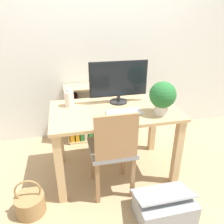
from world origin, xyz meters
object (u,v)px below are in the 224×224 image
at_px(vase, 69,98).
at_px(storage_box, 164,207).
at_px(chair, 113,149).
at_px(keyboard, 124,112).
at_px(basket, 30,203).
at_px(bookshelf, 86,117).
at_px(potted_plant, 162,96).
at_px(monitor, 119,80).

xyz_separation_m(vase, storage_box, (0.69, -0.85, -0.72)).
bearing_deg(chair, keyboard, 52.85).
relative_size(keyboard, vase, 1.68).
height_order(keyboard, chair, chair).
relative_size(chair, basket, 2.54).
relative_size(keyboard, basket, 0.95).
bearing_deg(chair, vase, 126.63).
bearing_deg(chair, bookshelf, 98.32).
bearing_deg(potted_plant, keyboard, 165.07).
bearing_deg(potted_plant, basket, -171.71).
height_order(potted_plant, basket, potted_plant).
xyz_separation_m(keyboard, storage_box, (0.21, -0.56, -0.64)).
bearing_deg(potted_plant, bookshelf, 122.33).
relative_size(monitor, vase, 3.03).
bearing_deg(vase, bookshelf, 70.60).
relative_size(vase, storage_box, 0.40).
bearing_deg(chair, storage_box, -45.09).
distance_m(vase, chair, 0.67).
height_order(monitor, storage_box, monitor).
bearing_deg(bookshelf, potted_plant, -57.67).
xyz_separation_m(monitor, keyboard, (-0.02, -0.28, -0.23)).
height_order(vase, storage_box, vase).
bearing_deg(basket, storage_box, -14.98).
bearing_deg(chair, monitor, 71.67).
bearing_deg(keyboard, basket, -163.49).
height_order(potted_plant, bookshelf, potted_plant).
height_order(chair, storage_box, chair).
bearing_deg(potted_plant, chair, -168.23).
relative_size(bookshelf, basket, 2.24).
bearing_deg(vase, keyboard, -30.62).
distance_m(monitor, vase, 0.52).
height_order(vase, bookshelf, vase).
bearing_deg(bookshelf, monitor, -63.53).
height_order(potted_plant, storage_box, potted_plant).
bearing_deg(keyboard, monitor, 86.43).
distance_m(vase, storage_box, 1.31).
relative_size(chair, bookshelf, 1.13).
relative_size(monitor, bookshelf, 0.76).
bearing_deg(vase, storage_box, -50.82).
distance_m(monitor, potted_plant, 0.48).
bearing_deg(storage_box, vase, 129.18).
xyz_separation_m(potted_plant, bookshelf, (-0.60, 0.96, -0.59)).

